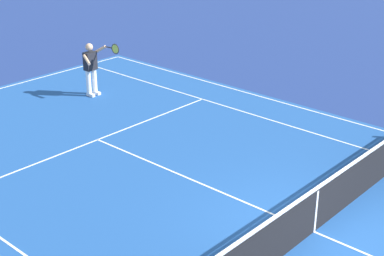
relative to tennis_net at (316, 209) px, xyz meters
name	(u,v)px	position (x,y,z in m)	size (l,w,h in m)	color
ground_plane	(313,232)	(0.00, 0.00, -0.49)	(60.00, 60.00, 0.00)	navy
court_slab	(313,232)	(0.00, 0.00, -0.49)	(24.20, 11.40, 0.00)	#1E4C93
court_line_markings	(314,231)	(0.00, 0.00, -0.49)	(23.85, 11.05, 0.01)	white
tennis_net	(316,209)	(0.00, 0.00, 0.00)	(0.10, 11.70, 1.08)	#2D2D33
tennis_player_near	(92,66)	(9.18, -2.12, 0.44)	(1.05, 0.78, 1.70)	white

